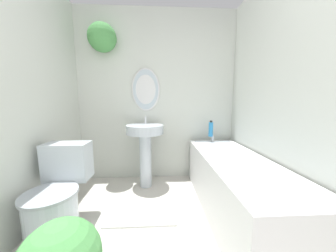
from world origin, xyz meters
The scene contains 8 objects.
wall_back centered at (-0.09, 2.25, 1.30)m, with size 2.33×0.36×2.40m.
wall_left centered at (-1.14, 1.12, 1.20)m, with size 0.06×2.36×2.40m.
wall_right centered at (1.14, 1.12, 1.20)m, with size 0.06×2.36×2.40m.
toilet centered at (-0.84, 1.17, 0.33)m, with size 0.41×0.60×0.75m.
pedestal_sink centered at (-0.16, 1.96, 0.61)m, with size 0.48×0.48×0.93m.
bathtub centered at (0.78, 1.35, 0.30)m, with size 0.61×1.68×0.65m.
shampoo_bottle centered at (0.74, 2.07, 0.75)m, with size 0.06×0.06×0.22m.
bath_mat centered at (-0.16, 1.37, 0.01)m, with size 0.68×0.41×0.02m.
Camera 1 is at (0.02, -0.21, 1.12)m, focal length 18.00 mm.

